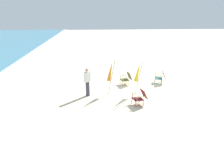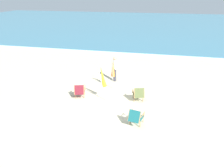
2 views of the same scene
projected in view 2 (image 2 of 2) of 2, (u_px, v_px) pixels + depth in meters
The scene contains 9 objects.
ground_plane at pixel (107, 106), 11.27m from camera, with size 80.00×80.00×0.00m, color beige.
sea at pixel (148, 24), 38.42m from camera, with size 80.00×40.00×0.10m, color teal.
surf_band at pixel (133, 54), 20.23m from camera, with size 80.00×1.10×0.06m, color white.
beach_chair_mid_center at pixel (136, 117), 9.48m from camera, with size 0.72×0.83×0.80m.
beach_chair_front_right at pixel (80, 91), 11.95m from camera, with size 0.75×0.86×0.79m.
beach_chair_back_left at pixel (139, 94), 11.57m from camera, with size 0.73×0.82×0.81m.
umbrella_furled_orange at pixel (113, 68), 12.58m from camera, with size 0.29×0.53×2.09m.
umbrella_furled_yellow at pixel (103, 77), 11.25m from camera, with size 0.45×0.50×2.09m.
person_near_chairs at pixel (115, 69), 14.01m from camera, with size 0.38×0.38×1.63m.
Camera 2 is at (2.41, -9.62, 5.48)m, focal length 35.00 mm.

